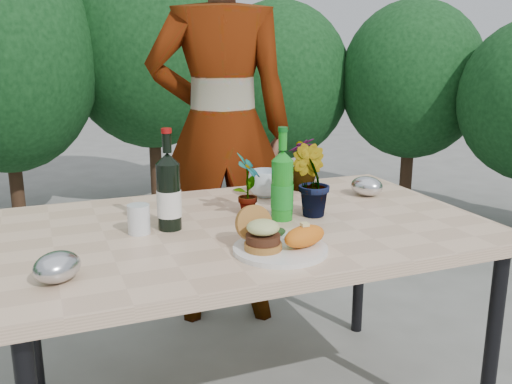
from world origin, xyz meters
name	(u,v)px	position (x,y,z in m)	size (l,w,h in m)	color
patio_table	(247,239)	(0.00, 0.00, 0.69)	(1.60, 1.00, 0.75)	beige
shrub_hedge	(144,78)	(-0.01, 1.70, 1.14)	(6.88, 5.08, 2.22)	#382316
dinner_plate	(280,249)	(-0.01, -0.29, 0.76)	(0.28, 0.28, 0.01)	white
burger_stack	(261,232)	(-0.06, -0.27, 0.81)	(0.11, 0.16, 0.11)	#B7722D
sweet_potato	(304,236)	(0.06, -0.31, 0.80)	(0.15, 0.08, 0.06)	orange
grilled_veg	(273,233)	(0.01, -0.20, 0.78)	(0.08, 0.05, 0.03)	olive
wine_bottle	(169,193)	(-0.26, 0.04, 0.87)	(0.08, 0.08, 0.33)	black
sparkling_water	(282,186)	(0.13, 0.00, 0.87)	(0.08, 0.08, 0.32)	#18881E
plastic_cup	(139,219)	(-0.36, 0.03, 0.80)	(0.07, 0.07, 0.10)	silver
seedling_left	(248,184)	(0.04, 0.10, 0.86)	(0.12, 0.08, 0.22)	#28591E
seedling_mid	(311,181)	(0.24, 0.01, 0.88)	(0.14, 0.11, 0.25)	#26551D
seedling_right	(302,164)	(0.38, 0.36, 0.86)	(0.12, 0.12, 0.22)	#20591E
blue_bowl	(265,184)	(0.19, 0.30, 0.80)	(0.13, 0.13, 0.11)	silver
foil_packet_left	(57,267)	(-0.62, -0.27, 0.79)	(0.13, 0.11, 0.08)	#B5B6BC
foil_packet_right	(367,186)	(0.58, 0.17, 0.79)	(0.13, 0.11, 0.08)	silver
person	(221,130)	(0.18, 0.82, 0.95)	(0.69, 0.45, 1.89)	#A77753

